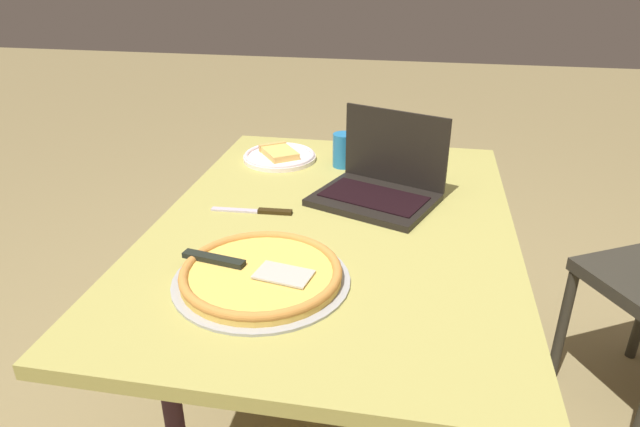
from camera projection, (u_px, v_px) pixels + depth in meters
ground_plane at (332, 426)px, 1.72m from camera, size 12.00×12.00×0.00m
dining_table at (335, 244)px, 1.44m from camera, size 1.26×0.88×0.70m
laptop at (380, 183)px, 1.52m from camera, size 0.34×0.37×0.23m
pizza_plate at (279, 156)px, 1.81m from camera, size 0.23×0.23×0.04m
pizza_tray at (261, 274)px, 1.16m from camera, size 0.37×0.37×0.04m
table_knife at (260, 211)px, 1.46m from camera, size 0.03×0.21×0.01m
drink_cup at (344, 150)px, 1.74m from camera, size 0.07×0.07×0.10m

